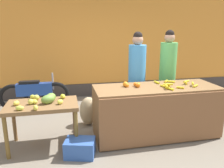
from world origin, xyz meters
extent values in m
plane|color=#756B5B|center=(0.00, 0.00, 0.00)|extent=(24.00, 24.00, 0.00)
cube|color=orange|center=(0.00, 2.73, 1.61)|extent=(9.14, 0.20, 3.23)
cube|color=#3F3833|center=(0.00, 2.62, 0.18)|extent=(9.14, 0.04, 0.36)
cube|color=brown|center=(0.51, 0.00, 0.45)|extent=(2.17, 0.79, 0.90)
cube|color=brown|center=(0.51, -0.41, 0.45)|extent=(2.17, 0.03, 0.84)
cube|color=brown|center=(-1.42, 0.00, 0.70)|extent=(1.11, 0.66, 0.06)
cylinder|color=brown|center=(-1.93, -0.28, 0.34)|extent=(0.06, 0.06, 0.67)
cylinder|color=brown|center=(-0.92, -0.28, 0.34)|extent=(0.06, 0.06, 0.67)
cylinder|color=brown|center=(-1.93, 0.28, 0.34)|extent=(0.06, 0.06, 0.67)
cylinder|color=brown|center=(-0.92, 0.28, 0.34)|extent=(0.06, 0.06, 0.67)
cylinder|color=gold|center=(1.10, 0.06, 0.92)|extent=(0.09, 0.15, 0.04)
cylinder|color=gold|center=(0.60, -0.06, 0.92)|extent=(0.08, 0.13, 0.04)
cylinder|color=yellow|center=(0.63, -0.23, 0.92)|extent=(0.10, 0.15, 0.04)
cylinder|color=gold|center=(0.80, 0.26, 0.92)|extent=(0.12, 0.13, 0.04)
cylinder|color=gold|center=(0.88, 0.21, 0.92)|extent=(0.14, 0.11, 0.04)
cylinder|color=yellow|center=(0.60, 0.22, 0.92)|extent=(0.06, 0.15, 0.04)
cylinder|color=gold|center=(0.69, 0.00, 0.92)|extent=(0.10, 0.12, 0.04)
cylinder|color=gold|center=(0.84, -0.21, 0.92)|extent=(0.12, 0.10, 0.04)
cylinder|color=gold|center=(1.14, -0.16, 0.92)|extent=(0.13, 0.11, 0.04)
cylinder|color=yellow|center=(0.60, -0.19, 0.95)|extent=(0.07, 0.16, 0.04)
cylinder|color=gold|center=(0.70, -0.07, 0.95)|extent=(0.13, 0.06, 0.04)
cylinder|color=gold|center=(1.13, -0.10, 0.95)|extent=(0.10, 0.13, 0.04)
cylinder|color=gold|center=(1.09, 0.05, 0.95)|extent=(0.14, 0.10, 0.04)
sphere|color=orange|center=(0.16, 0.01, 0.94)|extent=(0.08, 0.08, 0.08)
sphere|color=orange|center=(0.15, 0.11, 0.94)|extent=(0.07, 0.07, 0.07)
sphere|color=orange|center=(-0.01, 0.07, 0.94)|extent=(0.07, 0.07, 0.07)
sphere|color=orange|center=(-0.03, 0.11, 0.95)|extent=(0.09, 0.09, 0.09)
sphere|color=orange|center=(0.19, 0.07, 0.94)|extent=(0.07, 0.07, 0.07)
ellipsoid|color=yellow|center=(-1.80, -0.01, 0.77)|extent=(0.12, 0.13, 0.07)
ellipsoid|color=#DFD947|center=(-1.14, -0.09, 0.77)|extent=(0.12, 0.12, 0.08)
ellipsoid|color=#D5DC48|center=(-1.71, -0.25, 0.77)|extent=(0.13, 0.09, 0.07)
ellipsoid|color=#D9DC3E|center=(-1.59, 0.27, 0.77)|extent=(0.12, 0.11, 0.07)
ellipsoid|color=#D7DA4B|center=(-1.52, 0.21, 0.78)|extent=(0.11, 0.10, 0.09)
ellipsoid|color=#DDCA43|center=(-1.48, -0.29, 0.77)|extent=(0.09, 0.11, 0.08)
ellipsoid|color=yellow|center=(-1.10, 0.19, 0.77)|extent=(0.11, 0.13, 0.08)
ellipsoid|color=yellow|center=(-1.53, 0.01, 0.77)|extent=(0.12, 0.13, 0.07)
ellipsoid|color=#D1CE49|center=(-1.58, -0.01, 0.78)|extent=(0.12, 0.11, 0.09)
ellipsoid|color=olive|center=(-1.33, -0.02, 0.80)|extent=(0.26, 0.23, 0.14)
ellipsoid|color=olive|center=(-1.29, 0.06, 0.80)|extent=(0.22, 0.26, 0.14)
cylinder|color=#33333D|center=(0.35, 0.64, 0.35)|extent=(0.29, 0.29, 0.71)
cylinder|color=#3F8CCC|center=(0.35, 0.64, 1.14)|extent=(0.34, 0.34, 0.87)
sphere|color=tan|center=(0.35, 0.64, 1.67)|extent=(0.21, 0.21, 0.21)
sphere|color=black|center=(0.35, 0.64, 1.74)|extent=(0.18, 0.18, 0.18)
cylinder|color=#33333D|center=(1.05, 0.73, 0.36)|extent=(0.29, 0.29, 0.72)
cylinder|color=#59B259|center=(1.05, 0.73, 1.16)|extent=(0.34, 0.34, 0.88)
sphere|color=tan|center=(1.05, 0.73, 1.70)|extent=(0.21, 0.21, 0.21)
sphere|color=black|center=(1.05, 0.73, 1.77)|extent=(0.18, 0.18, 0.18)
torus|color=black|center=(-1.28, 1.78, 0.33)|extent=(0.65, 0.09, 0.65)
torus|color=black|center=(-2.23, 1.78, 0.33)|extent=(0.65, 0.09, 0.65)
cube|color=navy|center=(-1.76, 1.78, 0.51)|extent=(0.80, 0.18, 0.28)
cube|color=black|center=(-1.86, 1.78, 0.67)|extent=(0.44, 0.16, 0.08)
cylinder|color=gray|center=(-1.33, 1.78, 0.68)|extent=(0.04, 0.04, 0.40)
cube|color=#3359A5|center=(-0.88, -0.42, 0.13)|extent=(0.51, 0.42, 0.26)
ellipsoid|color=tan|center=(-0.62, 0.68, 0.29)|extent=(0.39, 0.33, 0.57)
camera|label=1|loc=(-1.04, -3.48, 1.89)|focal=35.71mm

